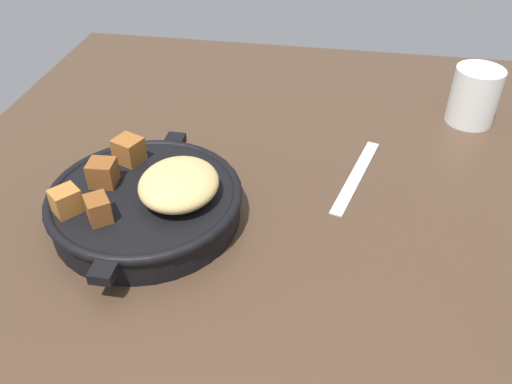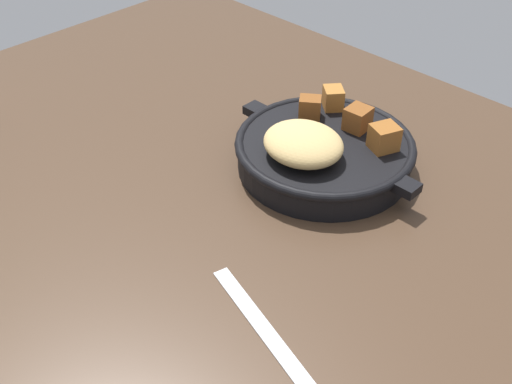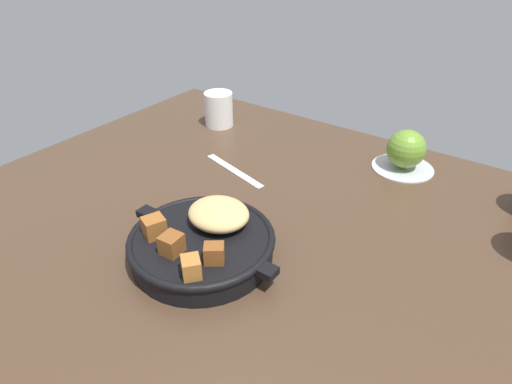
{
  "view_description": "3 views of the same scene",
  "coord_description": "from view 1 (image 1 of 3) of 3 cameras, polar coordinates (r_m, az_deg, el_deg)",
  "views": [
    {
      "loc": [
        42.8,
        7.47,
        41.5
      ],
      "look_at": [
        -2.4,
        -0.31,
        6.13
      ],
      "focal_mm": 37.81,
      "sensor_mm": 36.0,
      "label": 1
    },
    {
      "loc": [
        -42.15,
        38.54,
        47.11
      ],
      "look_at": [
        -3.45,
        -0.77,
        3.26
      ],
      "focal_mm": 43.88,
      "sensor_mm": 36.0,
      "label": 2
    },
    {
      "loc": [
        34.15,
        -51.17,
        44.94
      ],
      "look_at": [
        -2.51,
        0.1,
        5.08
      ],
      "focal_mm": 30.71,
      "sensor_mm": 36.0,
      "label": 3
    }
  ],
  "objects": [
    {
      "name": "ground_plane",
      "position": [
        0.61,
        -0.09,
        -6.87
      ],
      "size": [
        114.71,
        88.02,
        2.4
      ],
      "primitive_type": "cube",
      "color": "#473323"
    },
    {
      "name": "cast_iron_skillet",
      "position": [
        0.63,
        -11.35,
        -0.85
      ],
      "size": [
        26.84,
        22.54,
        7.39
      ],
      "color": "black",
      "rests_on": "ground_plane"
    },
    {
      "name": "butter_knife",
      "position": [
        0.72,
        10.55,
        1.73
      ],
      "size": [
        17.34,
        6.07,
        0.36
      ],
      "primitive_type": "cube",
      "rotation": [
        0.0,
        0.0,
        -0.26
      ],
      "color": "silver",
      "rests_on": "ground_plane"
    },
    {
      "name": "white_creamer_pitcher",
      "position": [
        0.87,
        22.1,
        9.41
      ],
      "size": [
        6.94,
        6.94,
        8.47
      ],
      "primitive_type": "cylinder",
      "color": "white",
      "rests_on": "ground_plane"
    }
  ]
}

